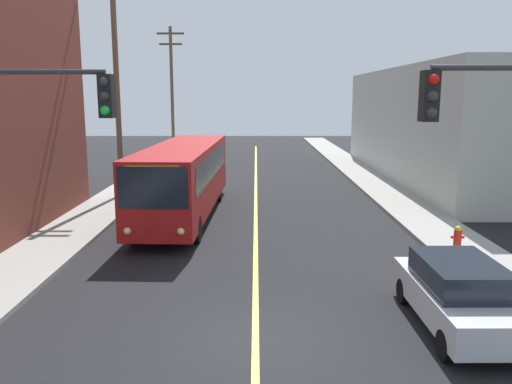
{
  "coord_description": "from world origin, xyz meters",
  "views": [
    {
      "loc": [
        0.01,
        -10.64,
        5.3
      ],
      "look_at": [
        0.0,
        7.22,
        2.0
      ],
      "focal_mm": 36.45,
      "sensor_mm": 36.0,
      "label": 1
    }
  ],
  "objects_px": {
    "utility_pole_mid": "(117,70)",
    "fire_hydrant": "(458,238)",
    "city_bus": "(185,176)",
    "utility_pole_far": "(172,85)",
    "parked_car_silver": "(459,294)",
    "traffic_signal_left_corner": "(26,139)"
  },
  "relations": [
    {
      "from": "utility_pole_mid",
      "to": "traffic_signal_left_corner",
      "type": "distance_m",
      "value": 15.18
    },
    {
      "from": "fire_hydrant",
      "to": "parked_car_silver",
      "type": "bearing_deg",
      "value": -110.94
    },
    {
      "from": "utility_pole_mid",
      "to": "fire_hydrant",
      "type": "bearing_deg",
      "value": -35.87
    },
    {
      "from": "city_bus",
      "to": "traffic_signal_left_corner",
      "type": "height_order",
      "value": "traffic_signal_left_corner"
    },
    {
      "from": "city_bus",
      "to": "parked_car_silver",
      "type": "bearing_deg",
      "value": -55.47
    },
    {
      "from": "city_bus",
      "to": "utility_pole_far",
      "type": "distance_m",
      "value": 25.3
    },
    {
      "from": "utility_pole_far",
      "to": "fire_hydrant",
      "type": "height_order",
      "value": "utility_pole_far"
    },
    {
      "from": "parked_car_silver",
      "to": "utility_pole_mid",
      "type": "bearing_deg",
      "value": 126.67
    },
    {
      "from": "city_bus",
      "to": "traffic_signal_left_corner",
      "type": "bearing_deg",
      "value": -102.14
    },
    {
      "from": "utility_pole_mid",
      "to": "utility_pole_far",
      "type": "xyz_separation_m",
      "value": [
        -0.38,
        20.08,
        -0.37
      ]
    },
    {
      "from": "utility_pole_far",
      "to": "fire_hydrant",
      "type": "distance_m",
      "value": 33.9
    },
    {
      "from": "city_bus",
      "to": "fire_hydrant",
      "type": "relative_size",
      "value": 14.55
    },
    {
      "from": "city_bus",
      "to": "utility_pole_far",
      "type": "bearing_deg",
      "value": 100.02
    },
    {
      "from": "parked_car_silver",
      "to": "traffic_signal_left_corner",
      "type": "bearing_deg",
      "value": 174.8
    },
    {
      "from": "city_bus",
      "to": "fire_hydrant",
      "type": "bearing_deg",
      "value": -29.44
    },
    {
      "from": "utility_pole_mid",
      "to": "fire_hydrant",
      "type": "xyz_separation_m",
      "value": [
        13.97,
        -10.1,
        -6.04
      ]
    },
    {
      "from": "utility_pole_far",
      "to": "city_bus",
      "type": "bearing_deg",
      "value": -79.98
    },
    {
      "from": "utility_pole_far",
      "to": "traffic_signal_left_corner",
      "type": "bearing_deg",
      "value": -86.59
    },
    {
      "from": "parked_car_silver",
      "to": "utility_pole_far",
      "type": "height_order",
      "value": "utility_pole_far"
    },
    {
      "from": "traffic_signal_left_corner",
      "to": "fire_hydrant",
      "type": "height_order",
      "value": "traffic_signal_left_corner"
    },
    {
      "from": "utility_pole_far",
      "to": "utility_pole_mid",
      "type": "bearing_deg",
      "value": -88.92
    },
    {
      "from": "utility_pole_mid",
      "to": "city_bus",
      "type": "bearing_deg",
      "value": -48.36
    }
  ]
}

